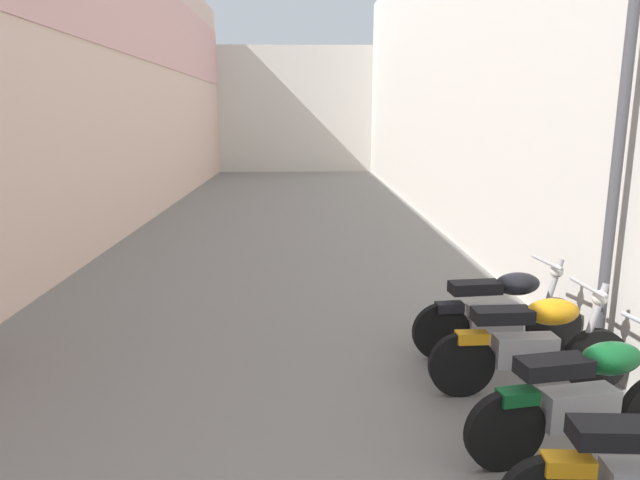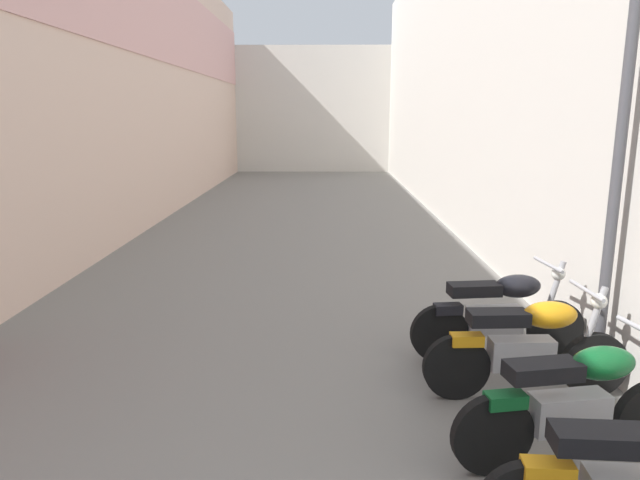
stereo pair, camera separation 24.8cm
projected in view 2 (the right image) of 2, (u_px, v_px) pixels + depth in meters
name	position (u px, v px, depth m)	size (l,w,h in m)	color
ground_plane	(294.00, 249.00, 10.96)	(41.92, 41.92, 0.00)	slate
building_left	(131.00, 72.00, 12.17)	(0.45, 25.92, 6.68)	beige
building_right	(466.00, 66.00, 12.12)	(0.45, 25.92, 6.99)	beige
building_far_end	(313.00, 110.00, 25.97)	(9.70, 2.00, 5.39)	beige
motorcycle_fourth	(577.00, 401.00, 4.10)	(1.83, 0.58, 1.04)	black
motorcycle_fifth	(528.00, 345.00, 5.10)	(1.85, 0.58, 1.04)	black
motorcycle_sixth	(500.00, 313.00, 5.93)	(1.85, 0.58, 1.04)	black
street_lamp	(617.00, 83.00, 4.95)	(0.79, 0.18, 4.73)	#47474C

